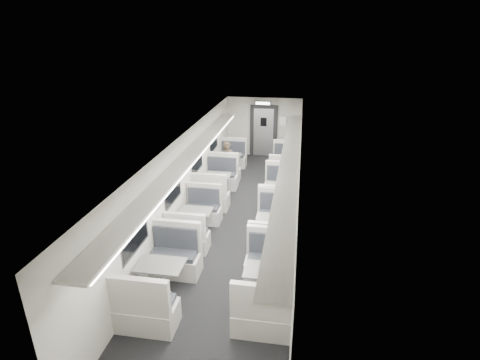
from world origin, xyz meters
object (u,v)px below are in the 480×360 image
(booth_right_a, at_px, (285,166))
(booth_right_d, at_px, (266,285))
(booth_left_a, at_px, (229,164))
(vestibule_door, at_px, (263,131))
(booth_left_b, at_px, (216,186))
(booth_right_c, at_px, (275,232))
(passenger, at_px, (228,162))
(booth_right_b, at_px, (280,197))
(booth_left_d, at_px, (162,280))
(exit_sign, at_px, (263,103))
(booth_left_c, at_px, (196,222))

(booth_right_a, relative_size, booth_right_d, 0.97)
(booth_left_a, bearing_deg, vestibule_door, 65.86)
(booth_left_b, height_order, vestibule_door, vestibule_door)
(booth_right_c, xyz_separation_m, booth_right_d, (0.00, -2.07, -0.00))
(passenger, bearing_deg, vestibule_door, 56.92)
(vestibule_door, bearing_deg, booth_right_b, -78.58)
(booth_left_b, relative_size, booth_right_b, 1.00)
(booth_left_a, relative_size, booth_right_b, 0.95)
(booth_left_a, bearing_deg, passenger, -83.31)
(booth_left_a, relative_size, booth_left_b, 0.95)
(booth_right_b, distance_m, booth_right_c, 2.01)
(booth_left_d, relative_size, passenger, 1.52)
(passenger, bearing_deg, booth_left_a, 79.76)
(booth_left_a, distance_m, booth_right_d, 7.09)
(booth_left_b, bearing_deg, booth_right_c, -52.00)
(booth_right_a, xyz_separation_m, passenger, (-1.90, -0.90, 0.35))
(booth_left_a, bearing_deg, booth_right_c, -67.06)
(booth_left_b, distance_m, exit_sign, 4.46)
(booth_right_a, bearing_deg, booth_left_c, -113.67)
(booth_right_c, distance_m, vestibule_door, 7.06)
(booth_right_b, bearing_deg, booth_left_c, -137.81)
(booth_right_a, bearing_deg, passenger, -154.58)
(booth_left_d, bearing_deg, booth_right_b, 64.89)
(booth_left_b, height_order, booth_right_a, booth_left_b)
(booth_right_d, height_order, vestibule_door, vestibule_door)
(booth_right_a, bearing_deg, booth_left_d, -105.90)
(booth_right_c, relative_size, vestibule_door, 0.99)
(booth_left_a, height_order, booth_right_a, booth_left_a)
(booth_left_d, relative_size, vestibule_door, 1.03)
(booth_right_a, xyz_separation_m, exit_sign, (-1.00, 1.71, 1.92))
(booth_left_c, height_order, booth_right_a, booth_right_a)
(booth_right_a, bearing_deg, vestibule_door, 114.46)
(vestibule_door, bearing_deg, booth_right_c, -81.82)
(booth_right_a, height_order, booth_right_c, booth_right_c)
(vestibule_door, relative_size, exit_sign, 3.39)
(booth_left_c, distance_m, booth_right_c, 2.01)
(booth_left_c, bearing_deg, booth_left_d, -90.00)
(booth_left_a, relative_size, booth_right_a, 1.01)
(passenger, relative_size, vestibule_door, 0.68)
(booth_left_b, bearing_deg, booth_left_a, 90.00)
(booth_left_c, relative_size, booth_right_c, 0.94)
(booth_right_b, bearing_deg, booth_left_d, -115.11)
(booth_right_b, distance_m, vestibule_door, 5.09)
(booth_right_c, xyz_separation_m, vestibule_door, (-1.00, 6.96, 0.67))
(booth_right_b, xyz_separation_m, passenger, (-1.90, 1.85, 0.33))
(booth_left_b, relative_size, booth_left_c, 1.09)
(booth_right_c, distance_m, exit_sign, 6.82)
(booth_right_a, distance_m, passenger, 2.13)
(booth_right_b, relative_size, vestibule_door, 1.02)
(booth_right_a, relative_size, booth_right_b, 0.94)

